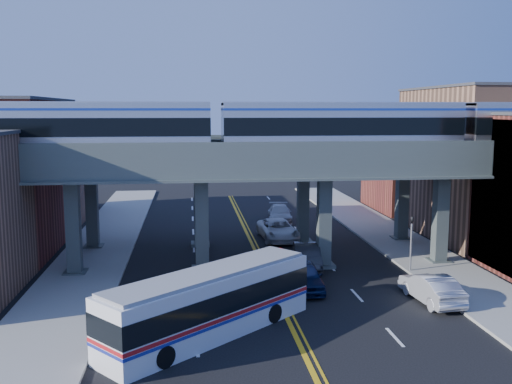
% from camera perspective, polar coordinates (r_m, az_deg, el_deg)
% --- Properties ---
extents(ground, '(120.00, 120.00, 0.00)m').
position_cam_1_polar(ground, '(30.19, 2.78, -11.80)').
color(ground, black).
rests_on(ground, ground).
extents(sidewalk_west, '(5.00, 70.00, 0.16)m').
position_cam_1_polar(sidewalk_west, '(39.91, -16.35, -7.01)').
color(sidewalk_west, gray).
rests_on(sidewalk_west, ground).
extents(sidewalk_east, '(5.00, 70.00, 0.16)m').
position_cam_1_polar(sidewalk_east, '(42.55, 16.04, -6.05)').
color(sidewalk_east, gray).
rests_on(sidewalk_east, ground).
extents(building_west_b, '(8.00, 14.00, 11.00)m').
position_cam_1_polar(building_west_b, '(46.33, -23.96, 1.52)').
color(building_west_b, brown).
rests_on(building_west_b, ground).
extents(building_west_c, '(8.00, 10.00, 8.00)m').
position_cam_1_polar(building_west_c, '(58.96, -20.17, 1.54)').
color(building_west_c, '#8C6248').
rests_on(building_west_c, ground).
extents(building_east_b, '(8.00, 14.00, 12.00)m').
position_cam_1_polar(building_east_b, '(49.92, 21.09, 2.69)').
color(building_east_b, '#8C6248').
rests_on(building_east_b, ground).
extents(building_east_c, '(8.00, 10.00, 9.00)m').
position_cam_1_polar(building_east_c, '(61.80, 15.43, 2.50)').
color(building_east_c, brown).
rests_on(building_east_c, ground).
extents(mural_panel, '(0.10, 9.50, 9.50)m').
position_cam_1_polar(mural_panel, '(37.75, 24.11, -1.01)').
color(mural_panel, teal).
rests_on(mural_panel, ground).
extents(elevated_viaduct_near, '(52.00, 3.60, 7.40)m').
position_cam_1_polar(elevated_viaduct_near, '(36.49, 0.79, 2.14)').
color(elevated_viaduct_near, '#3F4946').
rests_on(elevated_viaduct_near, ground).
extents(elevated_viaduct_far, '(52.00, 3.60, 7.40)m').
position_cam_1_polar(elevated_viaduct_far, '(43.41, -0.42, 3.11)').
color(elevated_viaduct_far, '#3F4946').
rests_on(elevated_viaduct_far, ground).
extents(transit_train, '(47.42, 2.97, 3.47)m').
position_cam_1_polar(transit_train, '(37.28, 8.50, 6.50)').
color(transit_train, black).
rests_on(transit_train, elevated_viaduct_near).
extents(stop_sign, '(0.76, 0.09, 2.63)m').
position_cam_1_polar(stop_sign, '(32.53, 2.45, -7.07)').
color(stop_sign, slate).
rests_on(stop_sign, ground).
extents(traffic_signal, '(0.15, 0.18, 4.10)m').
position_cam_1_polar(traffic_signal, '(37.59, 15.27, -4.42)').
color(traffic_signal, slate).
rests_on(traffic_signal, ground).
extents(transit_bus, '(10.18, 9.28, 2.91)m').
position_cam_1_polar(transit_bus, '(26.77, -4.60, -11.08)').
color(transit_bus, silver).
rests_on(transit_bus, ground).
extents(car_lane_a, '(2.00, 4.69, 1.58)m').
position_cam_1_polar(car_lane_a, '(33.50, 4.88, -8.36)').
color(car_lane_a, '#0F183A').
rests_on(car_lane_a, ground).
extents(car_lane_b, '(2.20, 4.91, 1.57)m').
position_cam_1_polar(car_lane_b, '(37.95, 5.12, -6.39)').
color(car_lane_b, '#29292B').
rests_on(car_lane_b, ground).
extents(car_lane_c, '(3.00, 5.90, 1.60)m').
position_cam_1_polar(car_lane_c, '(45.87, 2.21, -3.79)').
color(car_lane_c, silver).
rests_on(car_lane_c, ground).
extents(car_lane_d, '(2.66, 5.40, 1.51)m').
position_cam_1_polar(car_lane_d, '(53.19, 2.39, -2.17)').
color(car_lane_d, '#A1A2A6').
rests_on(car_lane_d, ground).
extents(car_parked_curb, '(2.06, 4.88, 1.57)m').
position_cam_1_polar(car_parked_curb, '(32.65, 17.11, -9.16)').
color(car_parked_curb, '#A6A6AA').
rests_on(car_parked_curb, ground).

